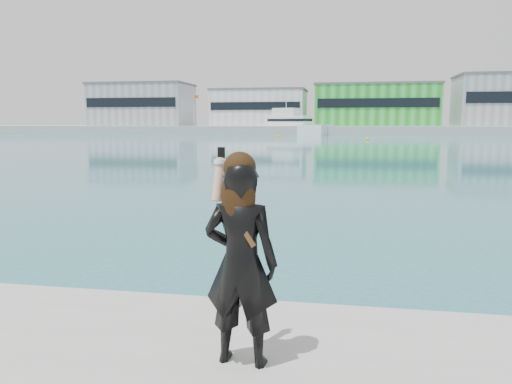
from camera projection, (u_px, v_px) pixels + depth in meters
far_quay at (343, 130)px, 131.39m from camera, size 320.00×40.00×2.00m
warehouse_grey_left at (143, 105)px, 138.19m from camera, size 26.52×16.36×11.50m
warehouse_white at (260, 108)px, 132.51m from camera, size 24.48×15.35×9.50m
warehouse_green at (375, 105)px, 127.15m from camera, size 30.60×16.36×10.50m
warehouse_grey_right at (510, 100)px, 121.37m from camera, size 25.50×15.35×12.50m
flagpole_left at (194, 108)px, 128.54m from camera, size 1.28×0.16×8.00m
flagpole_right at (438, 107)px, 117.96m from camera, size 1.28×0.16×8.00m
motor_yacht at (291, 125)px, 117.23m from camera, size 17.88×11.76×8.15m
buoy_near at (367, 140)px, 81.68m from camera, size 0.50×0.50×0.50m
buoy_far at (278, 137)px, 97.80m from camera, size 0.50×0.50×0.50m
woman at (241, 257)px, 4.09m from camera, size 0.65×0.45×1.80m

